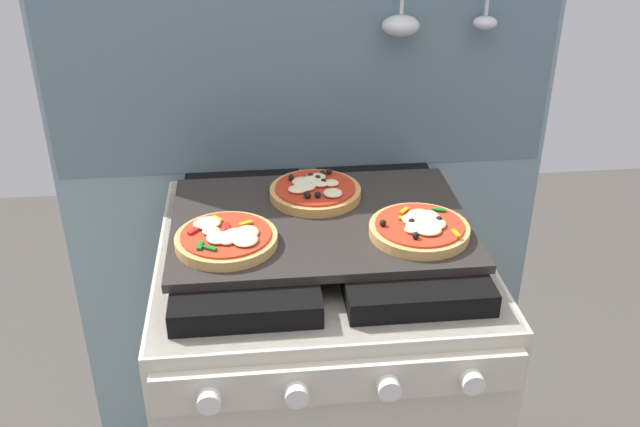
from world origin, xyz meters
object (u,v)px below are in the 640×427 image
Objects in this scene: stove at (320,409)px; pizza_center at (317,191)px; pizza_left at (226,238)px; pizza_right at (420,228)px; baking_tray at (320,222)px.

stove is 5.12× the size of pizza_center.
pizza_left is 0.34m from pizza_right.
baking_tray is at bearing 24.32° from pizza_left.
pizza_center reaches higher than baking_tray.
baking_tray is 0.09m from pizza_center.
pizza_left is at bearing -156.14° from stove.
pizza_left reaches higher than stove.
pizza_left is at bearing -136.63° from pizza_center.
baking_tray is (0.00, 0.00, 0.46)m from stove.
pizza_right is 0.23m from pizza_center.
pizza_left is 1.00× the size of pizza_right.
stove is at bearing 23.86° from pizza_left.
pizza_center is (0.17, 0.16, -0.00)m from pizza_left.
baking_tray is at bearing 90.00° from stove.
pizza_center is at bearing 87.50° from stove.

